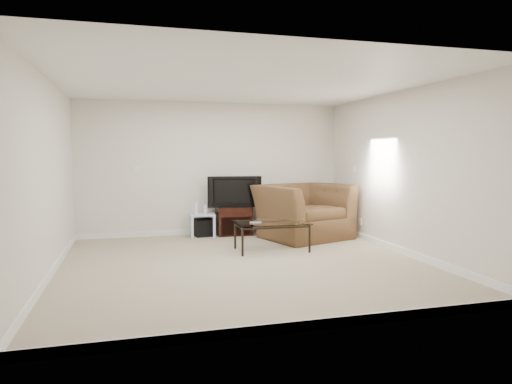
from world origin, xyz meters
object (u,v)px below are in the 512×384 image
object	(u,v)px
television	(234,191)
tv_stand	(234,221)
subwoofer	(203,228)
coffee_table	(272,237)
recliner	(303,202)
side_table	(202,225)

from	to	relation	value
television	tv_stand	bearing A→B (deg)	94.09
television	subwoofer	xyz separation A→B (m)	(-0.58, 0.04, -0.68)
coffee_table	tv_stand	bearing A→B (deg)	100.14
coffee_table	recliner	bearing A→B (deg)	45.50
tv_stand	television	size ratio (longest dim) A/B	0.69
television	recliner	world-z (taller)	recliner
recliner	subwoofer	bearing A→B (deg)	140.62
television	coffee_table	xyz separation A→B (m)	(0.28, -1.52, -0.60)
tv_stand	recliner	bearing A→B (deg)	-28.40
tv_stand	coffee_table	bearing A→B (deg)	-78.79
television	side_table	world-z (taller)	television
tv_stand	side_table	size ratio (longest dim) A/B	1.45
television	recliner	bearing A→B (deg)	-23.28
side_table	subwoofer	bearing A→B (deg)	31.50
television	subwoofer	size ratio (longest dim) A/B	2.85
subwoofer	coffee_table	xyz separation A→B (m)	(0.85, -1.56, 0.07)
subwoofer	recliner	distance (m)	1.92
recliner	coffee_table	world-z (taller)	recliner
tv_stand	subwoofer	bearing A→B (deg)	179.41
subwoofer	recliner	world-z (taller)	recliner
tv_stand	recliner	world-z (taller)	recliner
television	side_table	bearing A→B (deg)	-177.38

